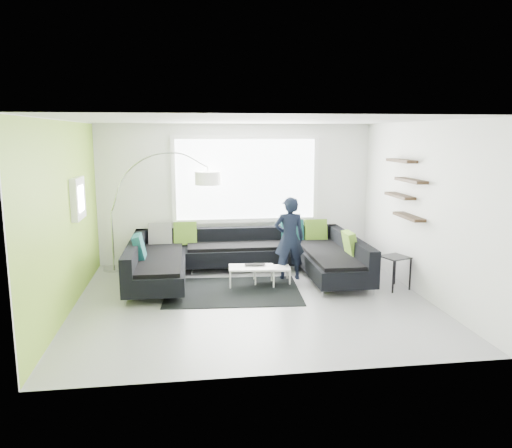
{
  "coord_description": "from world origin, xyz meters",
  "views": [
    {
      "loc": [
        -1.01,
        -7.5,
        2.6
      ],
      "look_at": [
        0.18,
        0.9,
        1.06
      ],
      "focal_mm": 35.0,
      "sensor_mm": 36.0,
      "label": 1
    }
  ],
  "objects_px": {
    "sectional_sofa": "(245,259)",
    "person": "(289,238)",
    "side_table": "(394,273)",
    "coffee_table": "(262,275)",
    "laptop": "(255,266)",
    "arc_lamp": "(111,212)"
  },
  "relations": [
    {
      "from": "sectional_sofa",
      "to": "person",
      "type": "relative_size",
      "value": 2.73
    },
    {
      "from": "sectional_sofa",
      "to": "side_table",
      "type": "distance_m",
      "value": 2.59
    },
    {
      "from": "coffee_table",
      "to": "laptop",
      "type": "relative_size",
      "value": 2.67
    },
    {
      "from": "sectional_sofa",
      "to": "coffee_table",
      "type": "height_order",
      "value": "sectional_sofa"
    },
    {
      "from": "person",
      "to": "laptop",
      "type": "distance_m",
      "value": 0.83
    },
    {
      "from": "arc_lamp",
      "to": "side_table",
      "type": "bearing_deg",
      "value": -9.98
    },
    {
      "from": "coffee_table",
      "to": "side_table",
      "type": "relative_size",
      "value": 1.79
    },
    {
      "from": "coffee_table",
      "to": "person",
      "type": "distance_m",
      "value": 0.83
    },
    {
      "from": "coffee_table",
      "to": "laptop",
      "type": "distance_m",
      "value": 0.22
    },
    {
      "from": "sectional_sofa",
      "to": "laptop",
      "type": "bearing_deg",
      "value": -67.23
    },
    {
      "from": "sectional_sofa",
      "to": "person",
      "type": "distance_m",
      "value": 0.87
    },
    {
      "from": "side_table",
      "to": "person",
      "type": "bearing_deg",
      "value": 153.15
    },
    {
      "from": "laptop",
      "to": "sectional_sofa",
      "type": "bearing_deg",
      "value": 116.92
    },
    {
      "from": "laptop",
      "to": "side_table",
      "type": "bearing_deg",
      "value": -8.77
    },
    {
      "from": "sectional_sofa",
      "to": "arc_lamp",
      "type": "bearing_deg",
      "value": 158.07
    },
    {
      "from": "coffee_table",
      "to": "person",
      "type": "height_order",
      "value": "person"
    },
    {
      "from": "side_table",
      "to": "coffee_table",
      "type": "bearing_deg",
      "value": 164.94
    },
    {
      "from": "person",
      "to": "laptop",
      "type": "bearing_deg",
      "value": 24.71
    },
    {
      "from": "sectional_sofa",
      "to": "coffee_table",
      "type": "relative_size",
      "value": 4.07
    },
    {
      "from": "person",
      "to": "arc_lamp",
      "type": "bearing_deg",
      "value": -16.07
    },
    {
      "from": "coffee_table",
      "to": "sectional_sofa",
      "type": "bearing_deg",
      "value": 136.22
    },
    {
      "from": "coffee_table",
      "to": "side_table",
      "type": "bearing_deg",
      "value": -10.33
    }
  ]
}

